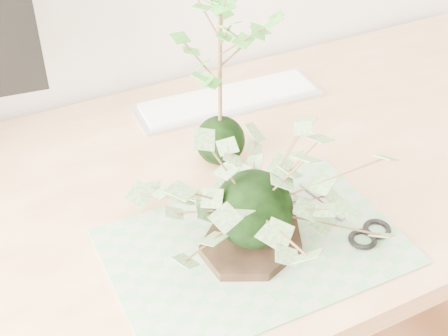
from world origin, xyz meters
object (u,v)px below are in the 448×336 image
Objects in this scene: ivy_kokedama at (254,179)px; maple_kokedama at (220,28)px; keyboard at (229,99)px; desk at (238,213)px.

maple_kokedama is at bearing 75.46° from ivy_kokedama.
maple_kokedama is at bearing -117.86° from keyboard.
maple_kokedama is (0.06, 0.21, 0.12)m from ivy_kokedama.
desk is 4.45× the size of ivy_kokedama.
ivy_kokedama reaches higher than keyboard.
ivy_kokedama is (-0.07, -0.16, 0.22)m from desk.
desk is at bearing 68.27° from ivy_kokedama.
desk is 4.17× the size of keyboard.
ivy_kokedama is 0.94× the size of keyboard.
keyboard is at bearing 58.47° from maple_kokedama.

